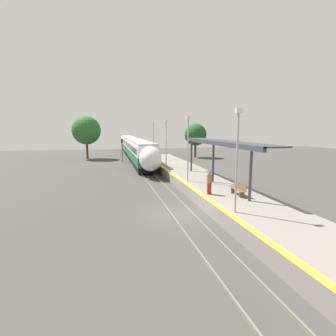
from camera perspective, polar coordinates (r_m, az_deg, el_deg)
name	(u,v)px	position (r m, az deg, el deg)	size (l,w,h in m)	color
ground_plane	(181,214)	(18.27, 2.77, -9.93)	(120.00, 120.00, 0.00)	#423F3D
rail_left	(170,213)	(18.08, 0.54, -9.87)	(0.08, 90.00, 0.15)	slate
rail_right	(191,212)	(18.45, 4.96, -9.53)	(0.08, 90.00, 0.15)	slate
train	(133,147)	(52.72, -7.61, 4.64)	(2.75, 47.74, 3.95)	black
platform_right	(236,203)	(19.60, 14.67, -7.41)	(4.86, 64.00, 0.99)	gray
platform_bench	(239,189)	(19.77, 15.12, -4.40)	(0.44, 1.74, 0.89)	brown
person_waiting	(209,182)	(19.57, 8.98, -3.13)	(0.36, 0.22, 1.70)	maroon
railway_signal	(122,148)	(46.67, -9.97, 4.36)	(0.28, 0.28, 4.04)	#59595E
lamppost_near	(237,155)	(15.26, 14.80, 2.79)	(0.36, 0.20, 5.91)	#9E9EA3
lamppost_mid	(188,145)	(23.99, 4.39, 5.04)	(0.36, 0.20, 5.91)	#9E9EA3
lamppost_far	(166,140)	(33.10, -0.42, 6.03)	(0.36, 0.20, 5.91)	#9E9EA3
lamppost_farthest	(154,138)	(42.35, -3.14, 6.56)	(0.36, 0.20, 5.91)	#9E9EA3
station_canopy	(220,144)	(23.99, 11.17, 5.23)	(2.02, 15.85, 3.74)	#333842
background_tree_left	(86,130)	(53.01, -17.36, 7.83)	(5.43, 5.43, 8.21)	brown
background_tree_right	(196,135)	(53.44, 6.02, 7.22)	(4.43, 4.43, 6.82)	brown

